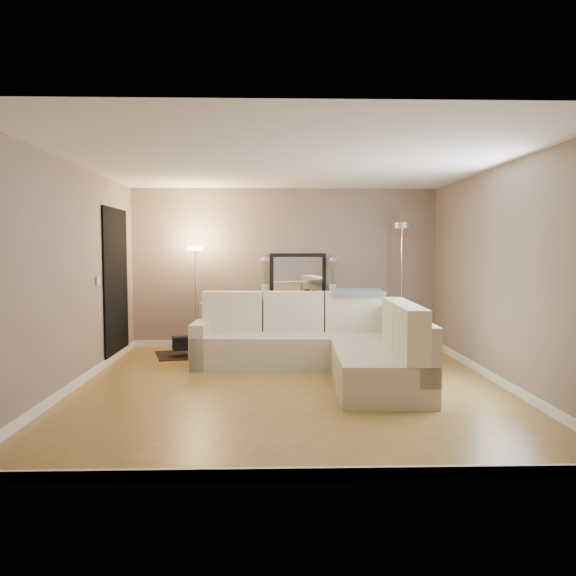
{
  "coord_description": "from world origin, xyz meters",
  "views": [
    {
      "loc": [
        -0.21,
        -6.52,
        1.61
      ],
      "look_at": [
        0.0,
        0.8,
        1.1
      ],
      "focal_mm": 35.0,
      "sensor_mm": 36.0,
      "label": 1
    }
  ],
  "objects_px": {
    "console_table": "(294,320)",
    "floor_lamp_lit": "(196,277)",
    "sectional_sofa": "(326,343)",
    "floor_lamp_unlit": "(402,260)"
  },
  "relations": [
    {
      "from": "console_table",
      "to": "floor_lamp_lit",
      "type": "bearing_deg",
      "value": -172.48
    },
    {
      "from": "sectional_sofa",
      "to": "floor_lamp_lit",
      "type": "relative_size",
      "value": 1.74
    },
    {
      "from": "floor_lamp_unlit",
      "to": "floor_lamp_lit",
      "type": "bearing_deg",
      "value": -179.87
    },
    {
      "from": "floor_lamp_lit",
      "to": "floor_lamp_unlit",
      "type": "relative_size",
      "value": 0.82
    },
    {
      "from": "sectional_sofa",
      "to": "floor_lamp_lit",
      "type": "distance_m",
      "value": 2.58
    },
    {
      "from": "console_table",
      "to": "floor_lamp_lit",
      "type": "relative_size",
      "value": 0.8
    },
    {
      "from": "sectional_sofa",
      "to": "floor_lamp_unlit",
      "type": "height_order",
      "value": "floor_lamp_unlit"
    },
    {
      "from": "floor_lamp_lit",
      "to": "floor_lamp_unlit",
      "type": "xyz_separation_m",
      "value": [
        3.26,
        0.01,
        0.26
      ]
    },
    {
      "from": "floor_lamp_lit",
      "to": "console_table",
      "type": "bearing_deg",
      "value": 7.52
    },
    {
      "from": "floor_lamp_lit",
      "to": "floor_lamp_unlit",
      "type": "distance_m",
      "value": 3.27
    }
  ]
}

